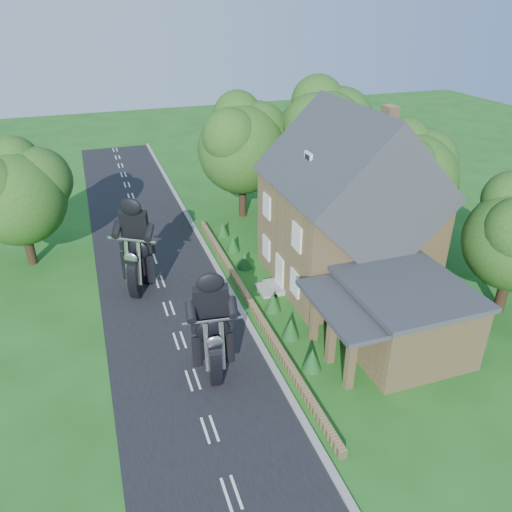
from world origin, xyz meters
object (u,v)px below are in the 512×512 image
object	(u,v)px
motorcycle_follow	(141,278)
motorcycle_lead	(214,360)
house	(347,211)
garden_wall	(249,301)
annex	(400,315)

from	to	relation	value
motorcycle_follow	motorcycle_lead	bearing A→B (deg)	136.09
house	motorcycle_follow	bearing A→B (deg)	168.63
house	motorcycle_lead	distance (m)	11.72
motorcycle_follow	garden_wall	bearing A→B (deg)	-179.92
garden_wall	motorcycle_lead	bearing A→B (deg)	-123.87
garden_wall	motorcycle_follow	xyz separation A→B (m)	(-5.40, 3.33, 0.67)
annex	motorcycle_lead	distance (m)	8.96
garden_wall	annex	world-z (taller)	annex
house	motorcycle_lead	world-z (taller)	house
annex	motorcycle_follow	size ratio (longest dim) A/B	3.79
house	motorcycle_follow	distance (m)	12.32
house	annex	size ratio (longest dim) A/B	1.45
house	garden_wall	bearing A→B (deg)	-170.83
garden_wall	motorcycle_lead	size ratio (longest dim) A/B	12.83
annex	motorcycle_follow	bearing A→B (deg)	140.22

